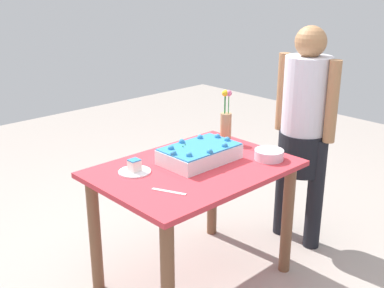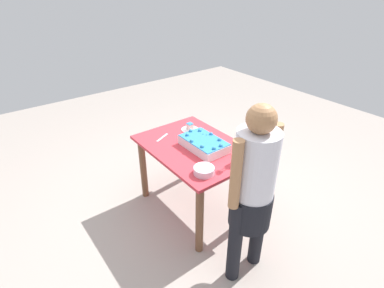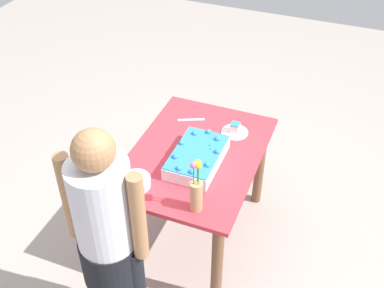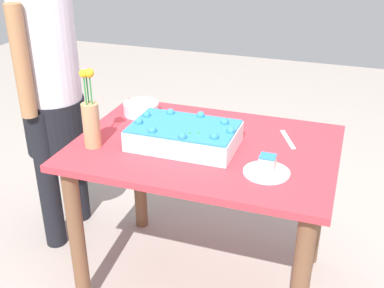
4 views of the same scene
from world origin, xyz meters
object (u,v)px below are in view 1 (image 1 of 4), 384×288
Objects in this scene: cake_knife at (169,192)px; flower_vase at (226,123)px; fruit_bowl at (269,155)px; sheet_cake at (200,153)px; person_standing at (304,124)px; serving_plate_with_slice at (135,169)px.

flower_vase reaches higher than cake_knife.
flower_vase is 0.41m from fruit_bowl.
cake_knife is at bearing 23.35° from flower_vase.
flower_vase is (-0.36, -0.13, 0.08)m from sheet_cake.
person_standing reaches higher than fruit_bowl.
sheet_cake is 0.40m from flower_vase.
serving_plate_with_slice reaches higher than cake_knife.
cake_knife is at bearing -4.59° from fruit_bowl.
person_standing is (-0.41, 0.32, -0.03)m from flower_vase.
person_standing reaches higher than serving_plate_with_slice.
sheet_cake is at bearing 20.13° from flower_vase.
cake_knife is at bearing 26.09° from sheet_cake.
sheet_cake is 2.41× the size of cake_knife.
person_standing reaches higher than cake_knife.
cake_knife is (0.41, 0.20, -0.05)m from sheet_cake.
cake_knife is 0.85m from flower_vase.
serving_plate_with_slice is (0.38, -0.12, -0.03)m from sheet_cake.
sheet_cake is 0.40m from serving_plate_with_slice.
flower_vase is 0.23× the size of person_standing.
serving_plate_with_slice is at bearing -14.99° from person_standing.
fruit_bowl is at bearing 9.15° from person_standing.
fruit_bowl is at bearing 83.43° from flower_vase.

